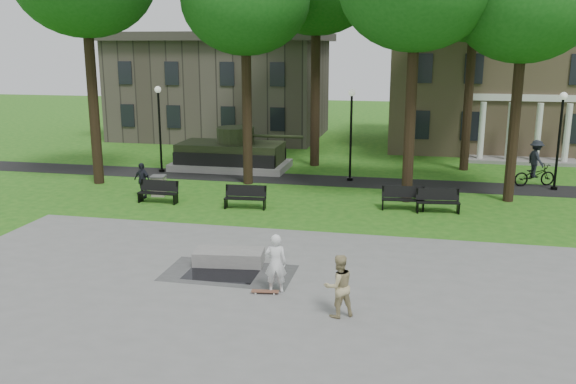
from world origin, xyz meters
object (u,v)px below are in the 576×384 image
(concrete_block, at_px, (229,257))
(park_bench_0, at_px, (159,191))
(friend_watching, at_px, (339,286))
(trash_bin, at_px, (159,186))
(cyclist, at_px, (535,167))
(skateboarder, at_px, (276,263))

(concrete_block, bearing_deg, park_bench_0, 128.24)
(friend_watching, distance_m, trash_bin, 15.06)
(cyclist, bearing_deg, skateboarder, 128.43)
(cyclist, relative_size, park_bench_0, 1.28)
(cyclist, bearing_deg, friend_watching, 135.43)
(park_bench_0, height_order, trash_bin, park_bench_0)
(cyclist, distance_m, park_bench_0, 18.44)
(skateboarder, distance_m, trash_bin, 12.89)
(concrete_block, distance_m, park_bench_0, 8.87)
(concrete_block, xyz_separation_m, cyclist, (11.55, 14.01, 0.70))
(concrete_block, relative_size, friend_watching, 1.32)
(concrete_block, height_order, skateboarder, skateboarder)
(skateboarder, bearing_deg, trash_bin, -62.24)
(concrete_block, relative_size, skateboarder, 1.28)
(concrete_block, xyz_separation_m, friend_watching, (3.94, -3.14, 0.61))
(park_bench_0, bearing_deg, skateboarder, -48.91)
(cyclist, bearing_deg, concrete_block, 119.84)
(skateboarder, relative_size, cyclist, 0.74)
(concrete_block, relative_size, trash_bin, 2.29)
(skateboarder, xyz_separation_m, friend_watching, (1.94, -1.20, -0.03))
(skateboarder, xyz_separation_m, cyclist, (9.55, 15.95, 0.07))
(park_bench_0, bearing_deg, concrete_block, -50.74)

